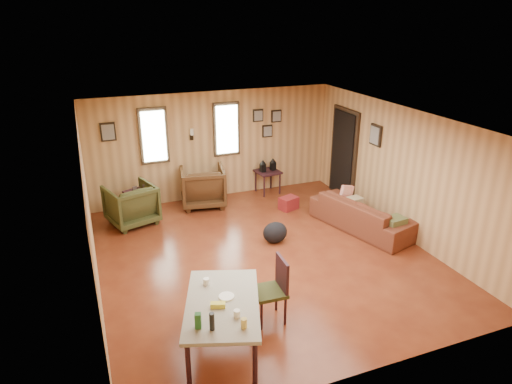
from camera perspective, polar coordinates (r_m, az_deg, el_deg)
room at (r=7.83m, az=1.49°, el=0.90°), size 5.54×6.04×2.44m
sofa at (r=9.07m, az=13.21°, el=-2.11°), size 1.17×2.20×0.83m
recliner_brown at (r=9.97m, az=-6.66°, el=0.92°), size 1.06×1.01×0.95m
recliner_green at (r=9.38m, az=-15.34°, el=-1.28°), size 1.07×1.04×0.89m
end_table at (r=9.60m, az=-14.12°, el=-0.89°), size 0.71×0.68×0.72m
side_table at (r=10.56m, az=1.49°, el=2.79°), size 0.57×0.57×0.83m
cooler at (r=9.83m, az=4.10°, el=-1.40°), size 0.45×0.38×0.27m
backpack at (r=8.41m, az=2.40°, el=-5.07°), size 0.54×0.47×0.40m
sofa_pillows at (r=8.98m, az=14.21°, el=-1.88°), size 0.54×1.57×0.32m
dining_table at (r=5.66m, az=-4.24°, el=-14.17°), size 1.29×1.65×0.95m
dining_chair at (r=6.29m, az=2.31°, el=-11.70°), size 0.44×0.44×0.93m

